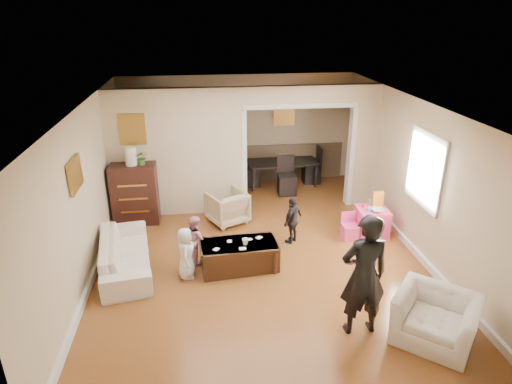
{
  "coord_description": "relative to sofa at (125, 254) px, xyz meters",
  "views": [
    {
      "loc": [
        -0.92,
        -6.75,
        3.98
      ],
      "look_at": [
        0.0,
        0.2,
        1.05
      ],
      "focal_mm": 30.79,
      "sensor_mm": 36.0,
      "label": 1
    }
  ],
  "objects": [
    {
      "name": "child_toddler",
      "position": [
        2.9,
        0.53,
        0.17
      ],
      "size": [
        0.52,
        0.53,
        0.89
      ],
      "primitive_type": "imported",
      "rotation": [
        0.0,
        0.0,
        -2.34
      ],
      "color": "black",
      "rests_on": "ground"
    },
    {
      "name": "armchair_front",
      "position": [
        4.19,
        -2.24,
        0.04
      ],
      "size": [
        1.31,
        1.29,
        0.64
      ],
      "primitive_type": "imported",
      "rotation": [
        0.0,
        0.0,
        -0.71
      ],
      "color": "white",
      "rests_on": "ground"
    },
    {
      "name": "armchair_back",
      "position": [
        1.78,
        1.51,
        0.04
      ],
      "size": [
        0.93,
        0.94,
        0.65
      ],
      "primitive_type": "imported",
      "rotation": [
        0.0,
        0.0,
        3.6
      ],
      "color": "#C8B48B",
      "rests_on": "ground"
    },
    {
      "name": "partition_header",
      "position": [
        3.33,
        2.09,
        2.14
      ],
      "size": [
        2.22,
        0.18,
        0.35
      ],
      "primitive_type": "cube",
      "color": "#C6AF90",
      "rests_on": "partition_right"
    },
    {
      "name": "partition_right",
      "position": [
        4.7,
        2.09,
        1.02
      ],
      "size": [
        0.55,
        0.18,
        2.6
      ],
      "primitive_type": "cube",
      "color": "#C6AF90",
      "rests_on": "ground"
    },
    {
      "name": "table_lamp",
      "position": [
        -0.02,
        1.77,
        1.11
      ],
      "size": [
        0.22,
        0.22,
        0.36
      ],
      "primitive_type": "cylinder",
      "color": "#FFF4CF",
      "rests_on": "dresser"
    },
    {
      "name": "framed_art_partition",
      "position": [
        0.03,
        1.99,
        1.57
      ],
      "size": [
        0.45,
        0.03,
        0.55
      ],
      "primitive_type": "cube",
      "color": "brown",
      "rests_on": "partition_left"
    },
    {
      "name": "play_table",
      "position": [
        4.44,
        0.61,
        -0.01
      ],
      "size": [
        0.58,
        0.58,
        0.53
      ],
      "primitive_type": "cube",
      "rotation": [
        0.0,
        0.0,
        -0.04
      ],
      "color": "#EC3E7C",
      "rests_on": "ground"
    },
    {
      "name": "partition_left",
      "position": [
        0.85,
        2.09,
        1.02
      ],
      "size": [
        2.75,
        0.18,
        2.6
      ],
      "primitive_type": "cube",
      "color": "#C6AF90",
      "rests_on": "ground"
    },
    {
      "name": "child_kneel_b",
      "position": [
        1.15,
        0.08,
        0.14
      ],
      "size": [
        0.47,
        0.51,
        0.85
      ],
      "primitive_type": "imported",
      "rotation": [
        0.0,
        0.0,
        2.02
      ],
      "color": "pink",
      "rests_on": "ground"
    },
    {
      "name": "framed_art_sofa_wall",
      "position": [
        -0.48,
        -0.31,
        1.52
      ],
      "size": [
        0.03,
        0.55,
        0.4
      ],
      "primitive_type": "cube",
      "color": "brown"
    },
    {
      "name": "window_pane",
      "position": [
        4.96,
        -0.11,
        1.27
      ],
      "size": [
        0.03,
        0.95,
        1.1
      ],
      "primitive_type": "cube",
      "color": "white",
      "rests_on": "ground"
    },
    {
      "name": "coffee_cup",
      "position": [
        1.95,
        -0.27,
        0.23
      ],
      "size": [
        0.12,
        0.12,
        0.1
      ],
      "primitive_type": "imported",
      "rotation": [
        0.0,
        0.0,
        0.1
      ],
      "color": "white",
      "rests_on": "coffee_table"
    },
    {
      "name": "floor",
      "position": [
        2.23,
        0.29,
        -0.28
      ],
      "size": [
        7.0,
        7.0,
        0.0
      ],
      "primitive_type": "plane",
      "color": "brown",
      "rests_on": "ground"
    },
    {
      "name": "cereal_box",
      "position": [
        4.56,
        0.71,
        0.4
      ],
      "size": [
        0.2,
        0.08,
        0.3
      ],
      "primitive_type": "cube",
      "rotation": [
        0.0,
        0.0,
        -0.04
      ],
      "color": "gold",
      "rests_on": "play_table"
    },
    {
      "name": "potted_plant",
      "position": [
        0.18,
        1.77,
        1.07
      ],
      "size": [
        0.26,
        0.22,
        0.29
      ],
      "primitive_type": "imported",
      "color": "#4B7634",
      "rests_on": "dresser"
    },
    {
      "name": "coffee_table",
      "position": [
        1.85,
        -0.22,
        -0.05
      ],
      "size": [
        1.29,
        0.74,
        0.46
      ],
      "primitive_type": "cube",
      "rotation": [
        0.0,
        0.0,
        0.1
      ],
      "color": "#3B2013",
      "rests_on": "ground"
    },
    {
      "name": "craft_papers",
      "position": [
        1.86,
        -0.24,
        0.18
      ],
      "size": [
        0.85,
        0.44,
        0.0
      ],
      "color": "white",
      "rests_on": "coffee_table"
    },
    {
      "name": "adult_person",
      "position": [
        3.28,
        -1.95,
        0.58
      ],
      "size": [
        0.64,
        0.44,
        1.71
      ],
      "primitive_type": "imported",
      "rotation": [
        0.0,
        0.0,
        3.19
      ],
      "color": "black",
      "rests_on": "ground"
    },
    {
      "name": "cyan_cup",
      "position": [
        4.34,
        0.56,
        0.29
      ],
      "size": [
        0.08,
        0.08,
        0.08
      ],
      "primitive_type": "cylinder",
      "color": "#28CCCA",
      "rests_on": "play_table"
    },
    {
      "name": "dining_table",
      "position": [
        3.24,
        3.45,
        0.02
      ],
      "size": [
        1.73,
        1.02,
        0.59
      ],
      "primitive_type": "imported",
      "rotation": [
        0.0,
        0.0,
        0.05
      ],
      "color": "black",
      "rests_on": "ground"
    },
    {
      "name": "sofa",
      "position": [
        0.0,
        0.0,
        0.0
      ],
      "size": [
        1.03,
        2.01,
        0.56
      ],
      "primitive_type": "imported",
      "rotation": [
        0.0,
        0.0,
        1.72
      ],
      "color": "white",
      "rests_on": "ground"
    },
    {
      "name": "child_kneel_a",
      "position": [
        1.0,
        -0.37,
        0.15
      ],
      "size": [
        0.3,
        0.44,
        0.86
      ],
      "primitive_type": "imported",
      "rotation": [
        0.0,
        0.0,
        1.5
      ],
      "color": "silver",
      "rests_on": "ground"
    },
    {
      "name": "framed_art_alcove",
      "position": [
        3.33,
        3.73,
        1.42
      ],
      "size": [
        0.45,
        0.03,
        0.55
      ],
      "primitive_type": "cube",
      "color": "brown"
    },
    {
      "name": "dresser",
      "position": [
        -0.02,
        1.77,
        0.32
      ],
      "size": [
        0.88,
        0.49,
        1.21
      ],
      "primitive_type": "cube",
      "color": "black",
      "rests_on": "ground"
    },
    {
      "name": "toy_block",
      "position": [
        4.32,
        0.73,
        0.28
      ],
      "size": [
        0.09,
        0.08,
        0.05
      ],
      "primitive_type": "cube",
      "rotation": [
        0.0,
        0.0,
        0.3
      ],
      "color": "red",
      "rests_on": "play_table"
    },
    {
      "name": "play_bowl",
      "position": [
        4.49,
        0.49,
        0.28
      ],
      "size": [
        0.25,
        0.25,
        0.06
      ],
      "primitive_type": "imported",
      "rotation": [
        0.0,
        0.0,
        -0.04
      ],
      "color": "silver",
      "rests_on": "play_table"
    }
  ]
}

